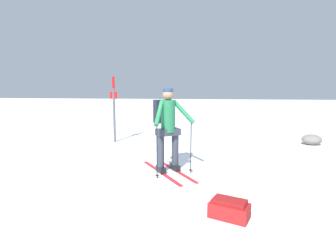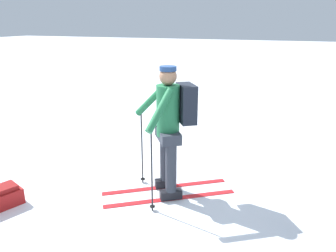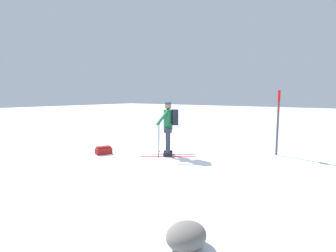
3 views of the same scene
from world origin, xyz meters
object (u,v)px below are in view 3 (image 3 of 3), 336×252
(dropped_backpack, at_px, (104,150))
(rock_boulder, at_px, (186,236))
(trail_marker, at_px, (278,117))
(skier, at_px, (169,125))

(dropped_backpack, relative_size, rock_boulder, 1.01)
(dropped_backpack, height_order, rock_boulder, rock_boulder)
(trail_marker, bearing_deg, rock_boulder, 3.75)
(skier, bearing_deg, rock_boulder, 38.22)
(dropped_backpack, bearing_deg, trail_marker, 124.61)
(skier, relative_size, rock_boulder, 2.96)
(skier, relative_size, trail_marker, 0.82)
(skier, xyz_separation_m, rock_boulder, (4.24, 3.34, -0.88))
(skier, height_order, rock_boulder, skier)
(dropped_backpack, distance_m, rock_boulder, 6.13)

